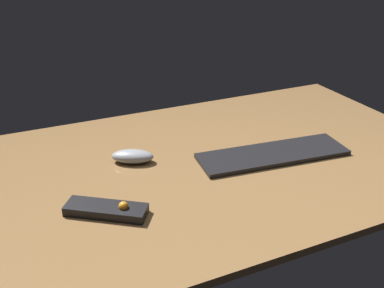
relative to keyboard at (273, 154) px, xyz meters
The scene contains 4 objects.
desk 17.42cm from the keyboard, 162.63° to the left, with size 140.00×84.00×2.00cm, color olive.
keyboard is the anchor object (origin of this frame).
computer_mouse 39.87cm from the keyboard, 160.68° to the left, with size 11.73×5.64×3.54cm, color #999EA5.
media_remote 51.10cm from the keyboard, behind, with size 18.73×15.42×3.67cm.
Camera 1 is at (-50.28, -97.12, 60.88)cm, focal length 41.10 mm.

